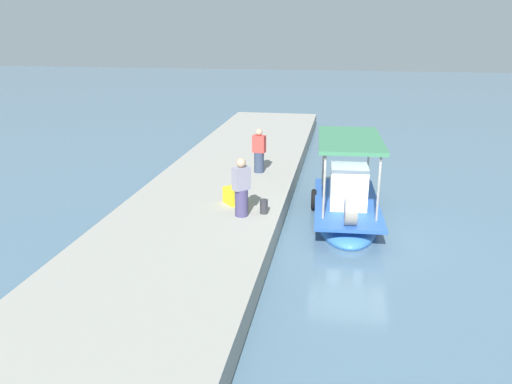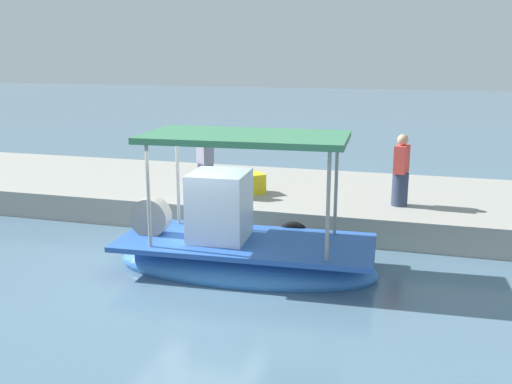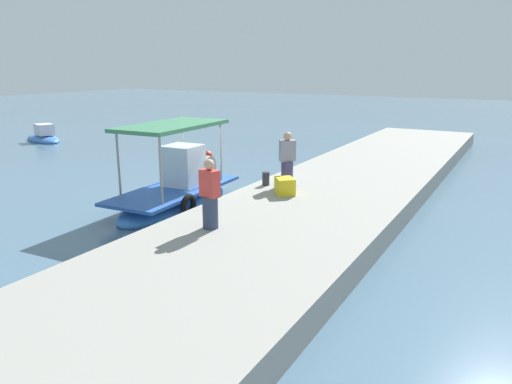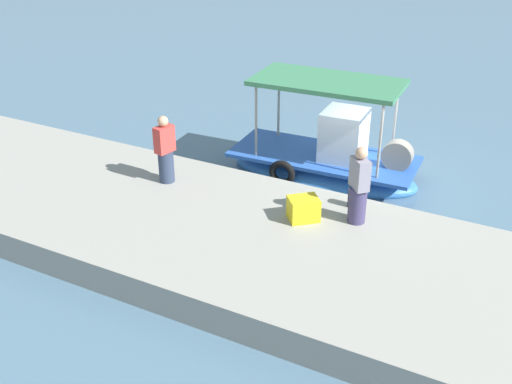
{
  "view_description": "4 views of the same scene",
  "coord_description": "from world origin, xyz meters",
  "px_view_note": "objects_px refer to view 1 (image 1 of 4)",
  "views": [
    {
      "loc": [
        15.33,
        -0.42,
        6.17
      ],
      "look_at": [
        -1.07,
        -3.24,
        0.77
      ],
      "focal_mm": 36.25,
      "sensor_mm": 36.0,
      "label": 1
    },
    {
      "loc": [
        -4.15,
        10.16,
        4.26
      ],
      "look_at": [
        -0.36,
        -3.21,
        0.87
      ],
      "focal_mm": 40.23,
      "sensor_mm": 36.0,
      "label": 2
    },
    {
      "loc": [
        -13.14,
        -10.12,
        4.57
      ],
      "look_at": [
        -0.99,
        -3.27,
        0.9
      ],
      "focal_mm": 34.04,
      "sensor_mm": 36.0,
      "label": 3
    },
    {
      "loc": [
        4.54,
        -14.85,
        7.58
      ],
      "look_at": [
        -1.51,
        -3.25,
        0.77
      ],
      "focal_mm": 43.52,
      "sensor_mm": 36.0,
      "label": 4
    }
  ],
  "objects_px": {
    "fisherman_by_crate": "(259,153)",
    "fisherman_near_bollard": "(241,190)",
    "main_fishing_boat": "(346,207)",
    "cargo_crate": "(234,196)",
    "mooring_bollard": "(264,207)"
  },
  "relations": [
    {
      "from": "fisherman_by_crate",
      "to": "mooring_bollard",
      "type": "distance_m",
      "value": 4.66
    },
    {
      "from": "fisherman_by_crate",
      "to": "fisherman_near_bollard",
      "type": "bearing_deg",
      "value": 3.21
    },
    {
      "from": "main_fishing_boat",
      "to": "fisherman_by_crate",
      "type": "height_order",
      "value": "main_fishing_boat"
    },
    {
      "from": "fisherman_near_bollard",
      "to": "mooring_bollard",
      "type": "height_order",
      "value": "fisherman_near_bollard"
    },
    {
      "from": "main_fishing_boat",
      "to": "mooring_bollard",
      "type": "distance_m",
      "value": 3.0
    },
    {
      "from": "fisherman_by_crate",
      "to": "cargo_crate",
      "type": "relative_size",
      "value": 2.64
    },
    {
      "from": "mooring_bollard",
      "to": "cargo_crate",
      "type": "distance_m",
      "value": 1.33
    },
    {
      "from": "fisherman_near_bollard",
      "to": "fisherman_by_crate",
      "type": "height_order",
      "value": "fisherman_near_bollard"
    },
    {
      "from": "cargo_crate",
      "to": "fisherman_near_bollard",
      "type": "bearing_deg",
      "value": 22.62
    },
    {
      "from": "fisherman_by_crate",
      "to": "mooring_bollard",
      "type": "xyz_separation_m",
      "value": [
        4.54,
        0.9,
        -0.56
      ]
    },
    {
      "from": "fisherman_by_crate",
      "to": "cargo_crate",
      "type": "xyz_separation_m",
      "value": [
        3.77,
        -0.18,
        -0.52
      ]
    },
    {
      "from": "main_fishing_boat",
      "to": "fisherman_near_bollard",
      "type": "distance_m",
      "value": 3.8
    },
    {
      "from": "mooring_bollard",
      "to": "cargo_crate",
      "type": "bearing_deg",
      "value": -125.44
    },
    {
      "from": "main_fishing_boat",
      "to": "mooring_bollard",
      "type": "height_order",
      "value": "main_fishing_boat"
    },
    {
      "from": "fisherman_near_bollard",
      "to": "cargo_crate",
      "type": "xyz_separation_m",
      "value": [
        -1.08,
        -0.45,
        -0.55
      ]
    }
  ]
}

